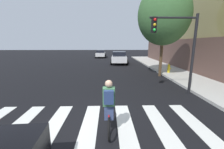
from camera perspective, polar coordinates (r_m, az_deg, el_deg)
ground_plane at (r=5.12m, az=-10.56°, el=-20.45°), size 120.00×120.00×0.00m
crosswalk_stripes at (r=5.21m, az=-16.21°, el=-20.04°), size 9.06×3.50×0.01m
sedan_mid at (r=20.19m, az=2.83°, el=6.79°), size 2.50×4.91×1.66m
sedan_far at (r=29.20m, az=-4.47°, el=8.24°), size 2.07×4.32×1.48m
cyclist at (r=4.54m, az=-1.24°, el=-12.55°), size 0.36×1.71×1.69m
traffic_light_near at (r=8.33m, az=24.91°, el=11.89°), size 2.47×0.28×4.20m
fire_hydrant at (r=14.06m, az=21.54°, el=2.27°), size 0.33×0.22×0.78m
street_tree_near at (r=12.96m, az=19.86°, el=21.20°), size 4.10×4.10×7.29m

